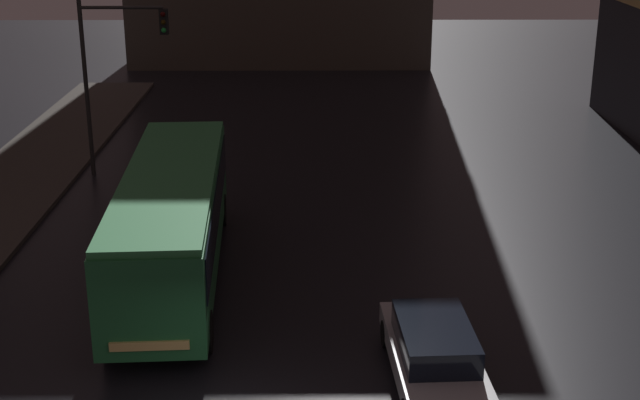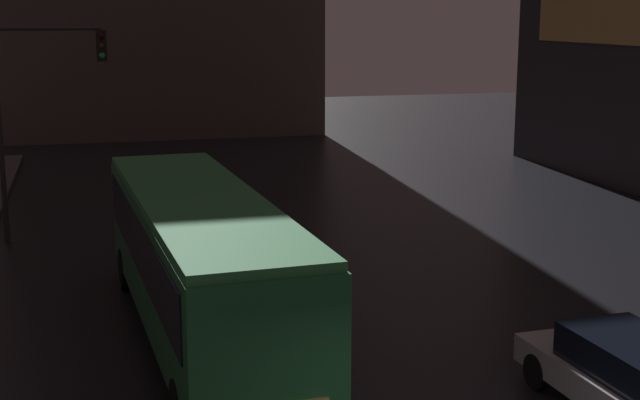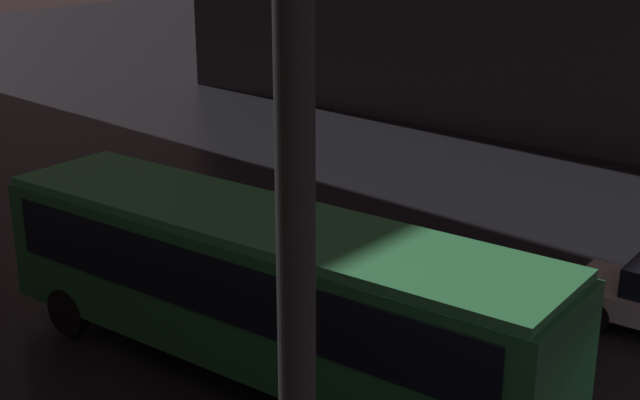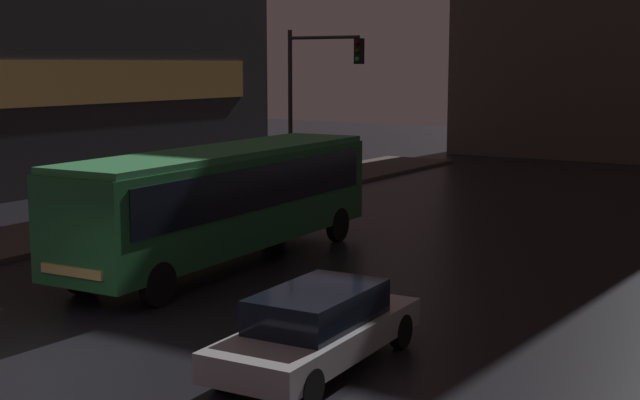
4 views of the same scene
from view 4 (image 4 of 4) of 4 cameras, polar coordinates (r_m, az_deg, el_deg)
ground_plane at (r=16.70m, az=-18.42°, el=-10.05°), size 120.00×120.00×0.00m
sidewalk_left at (r=29.66m, az=-14.49°, el=-1.60°), size 4.00×48.00×0.15m
bus_near at (r=23.39m, az=-6.06°, el=0.43°), size 3.06×11.27×3.06m
car_taxi at (r=15.59m, az=-0.13°, el=-8.13°), size 2.02×4.87×1.40m
pedestrian_near at (r=30.96m, az=-14.20°, el=0.91°), size 0.57×0.57×1.72m
pedestrian_far at (r=28.39m, az=-14.57°, el=0.30°), size 0.43×0.43×1.77m
traffic_light_main at (r=32.95m, az=-0.40°, el=7.18°), size 3.19×0.35×6.48m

